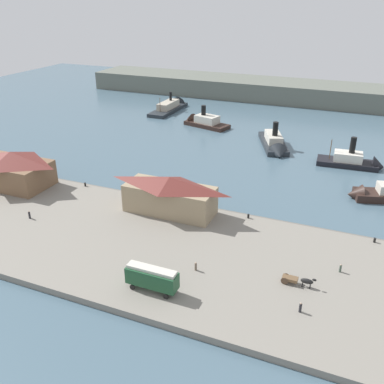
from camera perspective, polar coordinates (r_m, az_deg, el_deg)
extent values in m
plane|color=#476070|center=(99.83, -1.56, -0.87)|extent=(320.00, 320.00, 0.00)
cube|color=gray|center=(82.50, -7.88, -6.67)|extent=(110.00, 36.00, 1.20)
cube|color=#666159|center=(96.68, -2.44, -1.46)|extent=(110.00, 0.80, 1.00)
cube|color=brown|center=(111.35, -22.72, 2.29)|extent=(17.34, 10.41, 5.97)
pyramid|color=maroon|center=(109.91, -23.08, 4.34)|extent=(17.69, 10.93, 2.56)
cube|color=#998466|center=(90.06, -2.98, -0.96)|extent=(19.01, 7.43, 5.96)
pyramid|color=maroon|center=(88.37, -3.03, 1.38)|extent=(19.39, 7.80, 2.09)
cube|color=#1E4C2D|center=(67.97, -5.37, -11.36)|extent=(8.40, 2.39, 2.70)
cube|color=beige|center=(67.03, -5.42, -10.26)|extent=(8.06, 1.68, 0.50)
cylinder|color=black|center=(68.81, -2.61, -12.62)|extent=(0.90, 0.18, 0.90)
cylinder|color=black|center=(67.13, -3.50, -13.77)|extent=(0.90, 0.18, 0.90)
cylinder|color=black|center=(71.06, -6.99, -11.42)|extent=(0.90, 0.18, 0.90)
cylinder|color=black|center=(69.44, -7.98, -12.48)|extent=(0.90, 0.18, 0.90)
cube|color=brown|center=(71.66, 12.97, -11.21)|extent=(2.46, 1.32, 0.50)
cylinder|color=#4C3828|center=(72.41, 12.47, -10.97)|extent=(1.20, 0.10, 1.20)
cylinder|color=#4C3828|center=(71.35, 12.26, -11.55)|extent=(1.20, 0.10, 1.20)
ellipsoid|color=black|center=(71.30, 15.10, -11.43)|extent=(2.00, 0.70, 0.90)
ellipsoid|color=black|center=(70.92, 16.04, -11.23)|extent=(0.70, 0.32, 0.44)
cylinder|color=black|center=(71.78, 15.55, -11.82)|extent=(0.16, 0.16, 1.00)
cylinder|color=black|center=(71.45, 15.50, -12.00)|extent=(0.16, 0.16, 1.00)
cylinder|color=black|center=(71.85, 14.59, -11.64)|extent=(0.16, 0.16, 1.00)
cylinder|color=black|center=(71.53, 14.54, -11.82)|extent=(0.16, 0.16, 1.00)
cylinder|color=#6B5B4C|center=(72.84, 0.50, -9.96)|extent=(0.39, 0.39, 1.35)
sphere|color=#CCA889|center=(72.38, 0.51, -9.45)|extent=(0.25, 0.25, 0.25)
cylinder|color=#3D4C42|center=(76.60, 19.21, -9.65)|extent=(0.37, 0.37, 1.28)
sphere|color=#CCA889|center=(76.19, 19.29, -9.18)|extent=(0.23, 0.23, 0.23)
cylinder|color=#232328|center=(66.53, 14.27, -14.79)|extent=(0.41, 0.41, 1.41)
sphere|color=#CCA889|center=(66.00, 14.35, -14.23)|extent=(0.26, 0.26, 0.26)
cylinder|color=#232328|center=(94.58, -20.90, -2.91)|extent=(0.42, 0.42, 1.45)
sphere|color=#CCA889|center=(94.20, -20.97, -2.45)|extent=(0.26, 0.26, 0.26)
cylinder|color=black|center=(89.36, 7.54, -3.21)|extent=(0.44, 0.44, 0.90)
cylinder|color=black|center=(87.38, 23.22, -5.93)|extent=(0.44, 0.44, 0.90)
cylinder|color=black|center=(106.22, -14.09, 0.99)|extent=(0.44, 0.44, 0.90)
cube|color=black|center=(126.32, 20.01, 3.64)|extent=(16.59, 7.26, 1.38)
cone|color=black|center=(126.92, 23.63, 3.12)|extent=(3.30, 5.72, 5.53)
cube|color=silver|center=(125.68, 20.13, 4.46)|extent=(7.77, 5.21, 2.46)
cylinder|color=black|center=(124.63, 20.71, 5.88)|extent=(1.58, 1.58, 4.41)
cylinder|color=brown|center=(125.05, 18.03, 5.45)|extent=(0.24, 0.24, 5.67)
cube|color=#23282D|center=(137.00, 10.77, 6.40)|extent=(13.73, 21.38, 1.51)
cone|color=#23282D|center=(127.52, 11.51, 4.91)|extent=(6.80, 5.61, 5.85)
cube|color=beige|center=(136.39, 10.84, 7.18)|extent=(7.72, 10.92, 2.45)
cylinder|color=black|center=(133.69, 11.08, 8.29)|extent=(1.66, 1.66, 4.19)
cube|color=black|center=(154.88, 2.01, 8.98)|extent=(17.38, 10.58, 1.36)
cone|color=black|center=(159.60, -0.38, 9.48)|extent=(4.37, 6.44, 5.88)
cube|color=beige|center=(154.34, 2.02, 9.69)|extent=(9.00, 7.06, 2.65)
cylinder|color=black|center=(154.46, 1.56, 10.87)|extent=(1.65, 1.65, 3.40)
cube|color=#23282D|center=(175.98, -3.19, 10.93)|extent=(7.11, 23.61, 1.32)
cone|color=#23282D|center=(186.29, -1.56, 11.76)|extent=(6.24, 4.30, 6.21)
cube|color=#B2A893|center=(175.51, -3.20, 11.55)|extent=(4.50, 12.29, 2.60)
cylinder|color=black|center=(176.90, -2.88, 12.66)|extent=(1.00, 1.00, 3.39)
cylinder|color=brown|center=(169.04, -4.29, 11.52)|extent=(0.24, 0.24, 5.65)
cone|color=black|center=(106.59, 20.89, -0.32)|extent=(4.46, 5.58, 4.87)
cube|color=#60665B|center=(199.24, 11.85, 13.12)|extent=(180.00, 24.00, 8.00)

